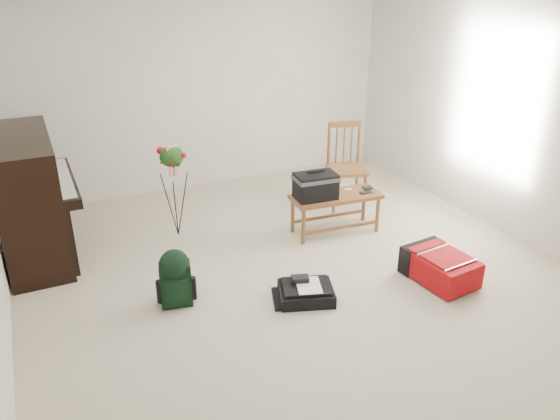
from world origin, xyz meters
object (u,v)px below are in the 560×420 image
bench (323,189)px  dining_chair (345,167)px  black_duffel (306,292)px  piano (31,200)px  red_suitcase (437,265)px  green_backpack (175,275)px  flower_stand (175,191)px

bench → dining_chair: bearing=47.9°
black_duffel → bench: bearing=73.8°
piano → black_duffel: size_ratio=2.61×
dining_chair → black_duffel: (-1.41, -1.66, -0.42)m
red_suitcase → green_backpack: size_ratio=1.30×
bench → dining_chair: dining_chair is taller
piano → red_suitcase: piano is taller
dining_chair → green_backpack: (-2.46, -1.25, -0.20)m
green_backpack → flower_stand: bearing=87.5°
green_backpack → piano: bearing=137.5°
dining_chair → flower_stand: 2.08m
red_suitcase → flower_stand: size_ratio=0.65×
piano → red_suitcase: (3.34, -2.14, -0.45)m
bench → black_duffel: (-0.75, -1.06, -0.46)m
piano → red_suitcase: bearing=-32.6°
bench → black_duffel: 1.38m
red_suitcase → flower_stand: flower_stand is taller
red_suitcase → flower_stand: (-1.95, 1.95, 0.37)m
green_backpack → black_duffel: bearing=-8.0°
dining_chair → red_suitcase: dining_chair is taller
piano → dining_chair: 3.49m
red_suitcase → green_backpack: green_backpack is taller
red_suitcase → green_backpack: (-2.33, 0.63, 0.14)m
flower_stand → red_suitcase: bearing=-57.4°
red_suitcase → green_backpack: 2.42m
red_suitcase → black_duffel: 1.30m
flower_stand → dining_chair: bearing=-14.4°
bench → black_duffel: bearing=-120.3°
red_suitcase → black_duffel: bearing=165.1°
black_duffel → flower_stand: 1.91m
red_suitcase → green_backpack: bearing=159.5°
green_backpack → flower_stand: size_ratio=0.50×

